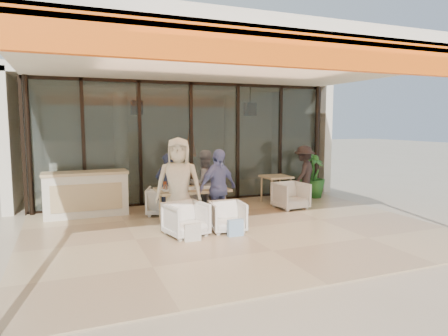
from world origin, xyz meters
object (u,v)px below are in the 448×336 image
object	(u,v)px
chair_far_left	(163,200)
potted_palm	(313,175)
chair_far_right	(197,197)
side_chair	(291,194)
diner_navy	(168,187)
host_counter	(86,194)
chair_near_left	(186,218)
diner_cream	(179,184)
dining_table	(192,191)
diner_periwinkle	(218,188)
chair_near_right	(227,215)
standing_woman	(304,174)
diner_grey	(204,184)
side_table	(276,180)

from	to	relation	value
chair_far_left	potted_palm	xyz separation A→B (m)	(4.46, 0.51, 0.30)
chair_far_right	side_chair	xyz separation A→B (m)	(2.24, -0.58, 0.02)
diner_navy	potted_palm	size ratio (longest dim) A/B	1.13
host_counter	diner_navy	distance (m)	1.93
chair_near_left	diner_cream	distance (m)	0.75
dining_table	diner_periwinkle	world-z (taller)	diner_periwinkle
dining_table	chair_near_right	size ratio (longest dim) A/B	2.25
diner_navy	chair_far_left	bearing A→B (deg)	-94.39
diner_periwinkle	dining_table	bearing A→B (deg)	112.24
chair_near_right	diner_periwinkle	distance (m)	0.69
chair_far_left	diner_cream	bearing A→B (deg)	109.69
side_chair	dining_table	bearing A→B (deg)	-176.39
host_counter	diner_cream	bearing A→B (deg)	-48.55
side_chair	standing_woman	xyz separation A→B (m)	(0.83, 0.70, 0.39)
diner_navy	diner_cream	bearing A→B (deg)	85.61
diner_periwinkle	host_counter	bearing A→B (deg)	122.15
chair_near_left	diner_grey	xyz separation A→B (m)	(0.84, 1.40, 0.40)
chair_far_right	diner_navy	bearing A→B (deg)	40.07
diner_periwinkle	chair_far_right	bearing A→B (deg)	69.04
chair_far_left	standing_woman	size ratio (longest dim) A/B	0.47
chair_far_right	chair_near_left	world-z (taller)	chair_near_left
diner_navy	diner_cream	size ratio (longest dim) A/B	0.80
diner_periwinkle	standing_woman	distance (m)	3.43
chair_near_left	side_chair	world-z (taller)	side_chair
dining_table	chair_near_left	size ratio (longest dim) A/B	2.07
diner_grey	side_chair	size ratio (longest dim) A/B	2.05
diner_grey	diner_cream	distance (m)	1.24
chair_far_left	diner_grey	distance (m)	1.06
chair_far_right	diner_navy	xyz separation A→B (m)	(-0.84, -0.50, 0.38)
host_counter	standing_woman	world-z (taller)	standing_woman
chair_near_right	side_chair	world-z (taller)	side_chair
diner_periwinkle	potted_palm	world-z (taller)	diner_periwinkle
diner_grey	side_table	size ratio (longest dim) A/B	2.04
diner_grey	standing_woman	xyz separation A→B (m)	(3.07, 0.62, 0.00)
side_table	chair_far_right	bearing A→B (deg)	-175.65
diner_grey	diner_periwinkle	world-z (taller)	diner_periwinkle
chair_far_left	chair_near_right	distance (m)	2.08
diner_cream	host_counter	bearing A→B (deg)	149.99
chair_far_right	diner_navy	world-z (taller)	diner_navy
diner_periwinkle	side_table	bearing A→B (deg)	14.03
dining_table	diner_grey	xyz separation A→B (m)	(0.43, 0.44, 0.07)
dining_table	chair_far_left	distance (m)	1.08
host_counter	side_chair	distance (m)	4.85
host_counter	diner_grey	bearing A→B (deg)	-21.27
side_chair	chair_far_left	bearing A→B (deg)	165.21
chair_far_left	chair_near_left	xyz separation A→B (m)	(0.00, -1.90, -0.00)
dining_table	diner_cream	xyz separation A→B (m)	(-0.41, -0.46, 0.24)
diner_grey	diner_periwinkle	xyz separation A→B (m)	(0.00, -0.90, 0.04)
diner_grey	diner_navy	bearing A→B (deg)	-8.27
side_table	potted_palm	world-z (taller)	potted_palm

